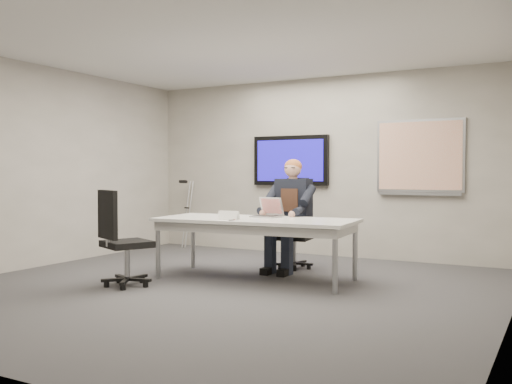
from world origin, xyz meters
The scene contains 15 objects.
floor centered at (0.00, 0.00, 0.00)m, with size 6.00×6.00×0.02m, color #38383B.
ceiling centered at (0.00, 0.00, 2.80)m, with size 6.00×6.00×0.02m, color silver.
wall_back centered at (0.00, 3.00, 1.40)m, with size 6.00×0.02×2.80m, color gray.
wall_left centered at (-3.00, 0.00, 1.40)m, with size 0.02×6.00×2.80m, color gray.
wall_right centered at (3.00, 0.00, 1.40)m, with size 0.02×6.00×2.80m, color gray.
conference_table centered at (0.09, 0.69, 0.66)m, with size 2.50×1.19×0.75m.
tv_display centered at (-0.50, 2.95, 1.50)m, with size 1.30×0.09×0.80m.
whiteboard centered at (1.55, 2.97, 1.53)m, with size 1.25×0.08×1.10m.
office_chair_far centered at (0.17, 1.68, 0.30)m, with size 0.52×0.52×0.98m.
office_chair_near centered at (-1.03, -0.42, 0.35)m, with size 0.70×0.70×1.11m.
seated_person centered at (0.18, 1.42, 0.60)m, with size 0.47×0.80×1.49m.
crutch centered at (-2.42, 2.79, 0.60)m, with size 0.16×0.33×1.20m, color #A8ACB0, non-canonical shape.
laptop centered at (0.12, 0.97, 0.81)m, with size 0.39×0.38×0.25m.
name_tent centered at (-0.11, 0.40, 0.80)m, with size 0.26×0.07×0.10m, color white, non-canonical shape.
pen centered at (-0.01, 0.31, 0.75)m, with size 0.01×0.01×0.13m, color black.
Camera 1 is at (3.42, -5.39, 1.31)m, focal length 40.00 mm.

